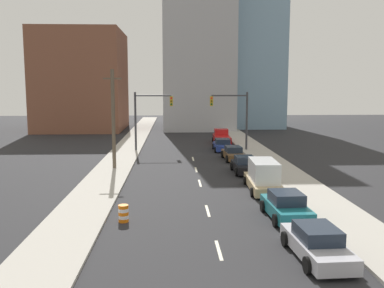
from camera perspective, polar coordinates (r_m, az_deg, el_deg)
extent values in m
cube|color=#ADA89E|center=(57.16, -7.98, 0.25)|extent=(3.35, 91.33, 0.16)
cube|color=#ADA89E|center=(57.69, 6.93, 0.33)|extent=(3.35, 91.33, 0.16)
cube|color=beige|center=(20.06, 3.59, -13.92)|extent=(0.16, 2.40, 0.01)
cube|color=beige|center=(25.91, 2.10, -8.88)|extent=(0.16, 2.40, 0.01)
cube|color=beige|center=(33.05, 1.05, -5.23)|extent=(0.16, 2.40, 0.01)
cube|color=beige|center=(38.31, 0.54, -3.44)|extent=(0.16, 2.40, 0.01)
cube|color=beige|center=(44.00, 0.13, -1.99)|extent=(0.16, 2.40, 0.01)
cube|color=brown|center=(76.49, -14.40, 8.15)|extent=(14.00, 16.00, 16.72)
cube|color=#A8A8AD|center=(79.50, 0.66, 13.87)|extent=(12.00, 20.00, 31.98)
cube|color=#7A9EB7|center=(84.22, 6.61, 12.19)|extent=(13.00, 20.00, 28.22)
cylinder|color=#38383D|center=(49.01, -7.54, 2.92)|extent=(0.24, 0.24, 6.77)
cylinder|color=#38383D|center=(48.72, -5.20, 6.44)|extent=(4.08, 0.16, 0.16)
cube|color=#B79319|center=(48.69, -2.78, 5.72)|extent=(0.34, 0.32, 1.10)
cylinder|color=red|center=(48.51, -2.78, 6.12)|extent=(0.22, 0.04, 0.22)
cylinder|color=#593F0C|center=(48.52, -2.78, 5.72)|extent=(0.22, 0.04, 0.22)
cylinder|color=#0C3F14|center=(48.53, -2.77, 5.31)|extent=(0.22, 0.04, 0.22)
cylinder|color=#38383D|center=(49.56, 7.31, 2.97)|extent=(0.24, 0.24, 6.77)
cylinder|color=#38383D|center=(49.10, 5.00, 6.45)|extent=(4.08, 0.16, 0.16)
cube|color=#B79319|center=(48.89, 2.61, 5.73)|extent=(0.34, 0.32, 1.10)
cylinder|color=red|center=(48.71, 2.63, 6.12)|extent=(0.22, 0.04, 0.22)
cylinder|color=#593F0C|center=(48.72, 2.63, 5.72)|extent=(0.22, 0.04, 0.22)
cylinder|color=#0C3F14|center=(48.73, 2.63, 5.33)|extent=(0.22, 0.04, 0.22)
cylinder|color=brown|center=(38.41, -10.44, 3.15)|extent=(0.32, 0.32, 8.88)
cube|color=brown|center=(38.30, -10.58, 8.58)|extent=(1.60, 0.14, 0.14)
cylinder|color=orange|center=(24.15, -9.11, -9.99)|extent=(0.56, 0.56, 0.19)
cylinder|color=white|center=(24.10, -9.12, -9.56)|extent=(0.56, 0.56, 0.19)
cylinder|color=orange|center=(24.04, -9.13, -9.13)|extent=(0.56, 0.56, 0.19)
cylinder|color=white|center=(23.99, -9.13, -8.69)|extent=(0.56, 0.56, 0.19)
cylinder|color=orange|center=(23.93, -9.14, -8.26)|extent=(0.56, 0.56, 0.19)
cube|color=#B2B2BC|center=(19.73, 16.30, -13.02)|extent=(2.02, 4.85, 0.64)
cube|color=#1E2838|center=(19.52, 16.37, -11.32)|extent=(1.69, 2.22, 0.60)
cylinder|color=black|center=(20.79, 12.29, -12.28)|extent=(0.25, 0.71, 0.70)
cylinder|color=black|center=(21.41, 17.21, -11.86)|extent=(0.25, 0.71, 0.70)
cylinder|color=black|center=(18.19, 15.17, -15.35)|extent=(0.25, 0.71, 0.70)
cylinder|color=black|center=(18.89, 20.71, -14.69)|extent=(0.25, 0.71, 0.70)
cube|color=#196B75|center=(24.88, 12.42, -8.48)|extent=(2.05, 4.51, 0.70)
cube|color=#1E2838|center=(24.70, 12.47, -6.99)|extent=(1.74, 2.06, 0.64)
cylinder|color=black|center=(25.95, 9.42, -8.17)|extent=(0.24, 0.70, 0.69)
cylinder|color=black|center=(26.48, 13.59, -7.96)|extent=(0.24, 0.70, 0.69)
cylinder|color=black|center=(23.40, 11.07, -9.98)|extent=(0.24, 0.70, 0.69)
cylinder|color=black|center=(23.99, 15.66, -9.68)|extent=(0.24, 0.70, 0.69)
cube|color=tan|center=(31.16, 9.40, -5.25)|extent=(2.18, 5.92, 0.60)
cube|color=silver|center=(30.66, 9.54, -3.51)|extent=(1.86, 3.69, 1.44)
cylinder|color=black|center=(32.79, 7.10, -4.85)|extent=(0.24, 0.62, 0.62)
cylinder|color=black|center=(33.12, 10.60, -4.80)|extent=(0.24, 0.62, 0.62)
cylinder|color=black|center=(29.29, 8.03, -6.38)|extent=(0.24, 0.62, 0.62)
cylinder|color=black|center=(29.66, 11.95, -6.30)|extent=(0.24, 0.62, 0.62)
cube|color=black|center=(37.10, 7.03, -3.06)|extent=(1.84, 4.31, 0.65)
cube|color=#1E2838|center=(36.99, 7.04, -2.10)|extent=(1.59, 1.95, 0.61)
cylinder|color=black|center=(38.26, 5.31, -2.97)|extent=(0.23, 0.69, 0.69)
cylinder|color=black|center=(38.58, 8.01, -2.92)|extent=(0.23, 0.69, 0.69)
cylinder|color=black|center=(35.69, 5.95, -3.75)|extent=(0.23, 0.69, 0.69)
cylinder|color=black|center=(36.03, 8.84, -3.69)|extent=(0.23, 0.69, 0.69)
cube|color=brown|center=(43.54, 5.52, -1.47)|extent=(1.94, 4.79, 0.61)
cube|color=#1E2838|center=(43.45, 5.53, -0.69)|extent=(1.60, 2.19, 0.58)
cylinder|color=black|center=(44.82, 4.05, -1.37)|extent=(0.26, 0.73, 0.72)
cylinder|color=black|center=(45.15, 6.27, -1.33)|extent=(0.26, 0.73, 0.72)
cylinder|color=black|center=(41.98, 4.71, -1.99)|extent=(0.26, 0.73, 0.72)
cylinder|color=black|center=(42.33, 7.07, -1.95)|extent=(0.26, 0.73, 0.72)
cube|color=navy|center=(49.74, 4.08, -0.33)|extent=(1.88, 4.55, 0.64)
cube|color=#1E2838|center=(49.66, 4.09, 0.38)|extent=(1.64, 2.05, 0.59)
cylinder|color=black|center=(51.06, 2.84, -0.32)|extent=(0.22, 0.61, 0.60)
cylinder|color=black|center=(51.26, 4.97, -0.31)|extent=(0.22, 0.61, 0.60)
cylinder|color=black|center=(48.28, 3.13, -0.78)|extent=(0.22, 0.61, 0.60)
cylinder|color=black|center=(48.50, 5.38, -0.77)|extent=(0.22, 0.61, 0.60)
cube|color=red|center=(56.23, 3.98, 0.69)|extent=(2.12, 5.46, 0.83)
cube|color=red|center=(56.94, 3.91, 1.61)|extent=(1.80, 1.66, 0.81)
cylinder|color=black|center=(57.84, 2.80, 0.62)|extent=(0.23, 0.61, 0.60)
cylinder|color=black|center=(58.03, 4.84, 0.62)|extent=(0.23, 0.61, 0.60)
cylinder|color=black|center=(54.51, 3.06, 0.19)|extent=(0.23, 0.61, 0.60)
cylinder|color=black|center=(54.71, 5.22, 0.19)|extent=(0.23, 0.61, 0.60)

